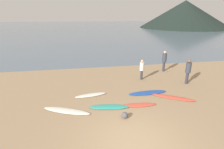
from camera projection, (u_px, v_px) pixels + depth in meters
name	position (u px, v px, depth m)	size (l,w,h in m)	color
ground_plane	(102.00, 69.00, 16.22)	(120.00, 120.00, 0.20)	#997C5B
ocean_water	(84.00, 27.00, 63.01)	(140.00, 100.00, 0.01)	slate
headland_hill	(184.00, 14.00, 60.89)	(30.29, 30.29, 9.01)	black
surfboard_0	(67.00, 111.00, 9.07)	(2.59, 0.51, 0.09)	silver
surfboard_1	(91.00, 95.00, 10.82)	(1.95, 0.46, 0.09)	silver
surfboard_2	(109.00, 107.00, 9.45)	(2.14, 0.54, 0.10)	teal
surfboard_3	(138.00, 105.00, 9.67)	(2.00, 0.45, 0.08)	#D84C38
surfboard_4	(148.00, 93.00, 11.14)	(2.49, 0.57, 0.09)	#1E479E
surfboard_5	(173.00, 97.00, 10.51)	(2.49, 0.45, 0.09)	#D84C38
person_0	(188.00, 70.00, 12.36)	(0.36, 0.36, 1.79)	#2D2D38
person_1	(164.00, 59.00, 15.09)	(0.36, 0.36, 1.80)	#2D2D38
person_2	(142.00, 68.00, 13.22)	(0.31, 0.31, 1.55)	#2D2D38
beach_rock_near	(125.00, 115.00, 8.47)	(0.31, 0.31, 0.31)	#4A4C51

